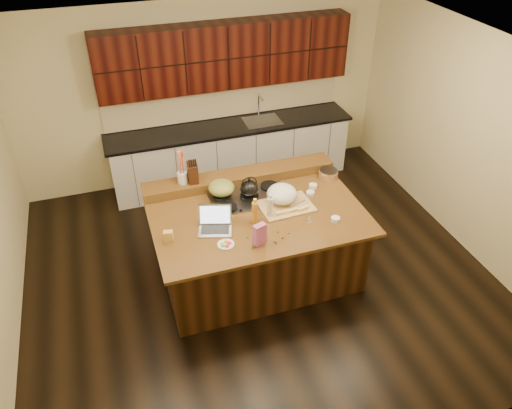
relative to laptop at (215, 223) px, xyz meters
name	(u,v)px	position (x,y,z in m)	size (l,w,h in m)	color
room	(257,181)	(0.52, 0.12, 0.36)	(5.52, 5.02, 2.72)	black
island	(257,244)	(0.52, 0.12, -0.52)	(2.40, 1.60, 0.92)	black
back_ledge	(240,177)	(0.52, 0.82, -0.01)	(2.40, 0.30, 0.12)	black
cooktop	(249,197)	(0.52, 0.42, -0.05)	(0.92, 0.52, 0.05)	gray
back_counter	(229,121)	(0.82, 2.35, 0.00)	(3.70, 0.66, 2.40)	silver
kettle	(249,188)	(0.52, 0.42, 0.07)	(0.21, 0.21, 0.19)	black
green_bowl	(222,188)	(0.22, 0.55, 0.06)	(0.31, 0.31, 0.17)	olive
laptop	(215,223)	(0.00, 0.00, 0.00)	(0.42, 0.37, 0.25)	#B7B7BC
oil_bottle	(255,213)	(0.44, -0.05, 0.07)	(0.07, 0.07, 0.27)	#BD7B21
vinegar_bottle	(270,208)	(0.63, 0.00, 0.06)	(0.06, 0.06, 0.25)	silver
wooden_tray	(283,197)	(0.85, 0.18, 0.04)	(0.62, 0.49, 0.24)	tan
ramekin_a	(335,219)	(1.30, -0.29, -0.04)	(0.10, 0.10, 0.04)	white
ramekin_b	(313,186)	(1.33, 0.40, -0.04)	(0.10, 0.10, 0.04)	white
ramekin_c	(310,193)	(1.24, 0.26, -0.04)	(0.10, 0.10, 0.04)	white
strainer_bowl	(328,174)	(1.60, 0.55, -0.02)	(0.24, 0.24, 0.09)	#996B3F
kitchen_timer	(309,218)	(1.02, -0.19, -0.03)	(0.08, 0.08, 0.07)	silver
pink_bag	(260,234)	(0.37, -0.41, 0.06)	(0.13, 0.07, 0.25)	#BC5893
candy_plate	(226,244)	(0.03, -0.31, -0.06)	(0.18, 0.18, 0.01)	white
package_box	(168,237)	(-0.52, -0.07, 0.00)	(0.09, 0.07, 0.13)	gold
utensil_crock	(182,178)	(-0.18, 0.82, 0.12)	(0.12, 0.12, 0.14)	white
knife_block	(193,172)	(-0.05, 0.82, 0.17)	(0.12, 0.19, 0.23)	black
gumdrop_0	(257,241)	(0.36, -0.36, -0.06)	(0.02, 0.02, 0.02)	red
gumdrop_1	(278,232)	(0.62, -0.29, -0.06)	(0.02, 0.02, 0.02)	#198C26
gumdrop_2	(256,240)	(0.35, -0.35, -0.06)	(0.02, 0.02, 0.02)	red
gumdrop_3	(289,233)	(0.72, -0.34, -0.06)	(0.02, 0.02, 0.02)	#198C26
gumdrop_4	(257,235)	(0.38, -0.27, -0.06)	(0.02, 0.02, 0.02)	red
gumdrop_5	(252,247)	(0.28, -0.44, -0.06)	(0.02, 0.02, 0.02)	#198C26
gumdrop_6	(276,243)	(0.54, -0.46, -0.06)	(0.02, 0.02, 0.02)	red
gumdrop_7	(274,241)	(0.53, -0.43, -0.06)	(0.02, 0.02, 0.02)	#198C26
gumdrop_8	(256,247)	(0.32, -0.45, -0.06)	(0.02, 0.02, 0.02)	red
gumdrop_9	(248,237)	(0.28, -0.27, -0.06)	(0.02, 0.02, 0.02)	#198C26
gumdrop_10	(283,238)	(0.63, -0.40, -0.06)	(0.02, 0.02, 0.02)	red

